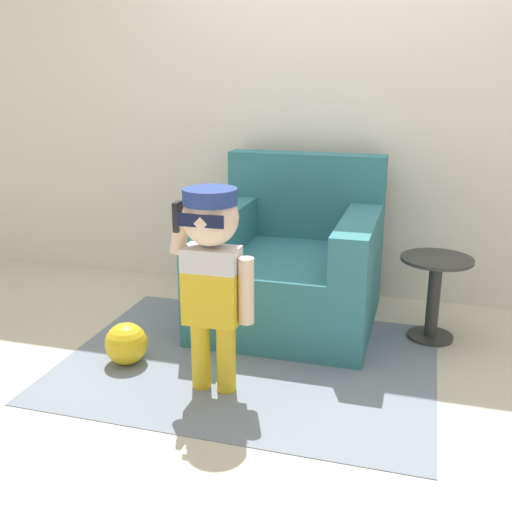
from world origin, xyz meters
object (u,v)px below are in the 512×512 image
armchair (292,267)px  toy_ball (126,344)px  person_child (212,260)px  side_table (434,290)px

armchair → toy_ball: 1.06m
armchair → toy_ball: armchair is taller
person_child → side_table: 1.35m
armchair → person_child: (-0.16, -0.91, 0.31)m
person_child → side_table: size_ratio=2.02×
person_child → toy_ball: size_ratio=4.41×
armchair → toy_ball: (-0.68, -0.79, -0.22)m
side_table → toy_ball: bearing=-153.4°
side_table → toy_ball: side_table is taller
person_child → toy_ball: (-0.52, 0.12, -0.53)m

